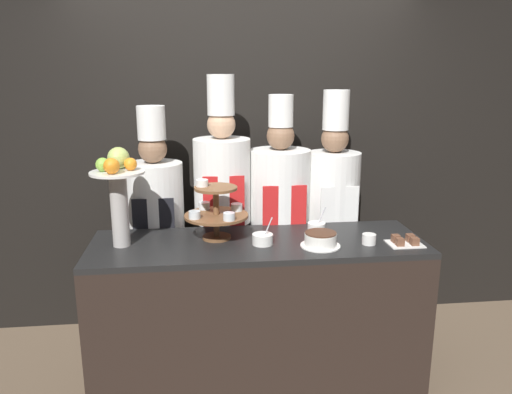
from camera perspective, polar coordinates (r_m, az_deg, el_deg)
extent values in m
cube|color=black|center=(3.78, -1.41, 6.12)|extent=(10.00, 0.06, 2.80)
cube|color=black|center=(3.20, 0.21, -13.32)|extent=(2.00, 0.66, 0.90)
cube|color=black|center=(3.01, 0.22, -5.40)|extent=(2.00, 0.66, 0.03)
cylinder|color=brown|center=(3.07, -4.51, -4.59)|extent=(0.17, 0.17, 0.02)
cylinder|color=brown|center=(3.02, -4.57, -1.83)|extent=(0.04, 0.04, 0.32)
cylinder|color=brown|center=(3.03, -4.56, -2.14)|extent=(0.39, 0.39, 0.02)
cylinder|color=brown|center=(2.98, -4.62, 1.01)|extent=(0.26, 0.26, 0.02)
cylinder|color=silver|center=(3.14, -5.93, -0.99)|extent=(0.07, 0.07, 0.04)
cylinder|color=beige|center=(3.14, -5.93, -1.11)|extent=(0.06, 0.06, 0.03)
cylinder|color=silver|center=(2.95, -7.03, -2.03)|extent=(0.07, 0.07, 0.04)
cylinder|color=gold|center=(2.95, -7.03, -2.15)|extent=(0.06, 0.06, 0.03)
cylinder|color=silver|center=(2.90, -3.09, -2.24)|extent=(0.07, 0.07, 0.04)
cylinder|color=red|center=(2.90, -3.09, -2.37)|extent=(0.06, 0.06, 0.03)
cylinder|color=silver|center=(3.09, -2.22, -1.17)|extent=(0.07, 0.07, 0.04)
cylinder|color=green|center=(3.09, -2.22, -1.29)|extent=(0.06, 0.06, 0.03)
cylinder|color=white|center=(3.00, -6.19, 1.60)|extent=(0.07, 0.07, 0.04)
cylinder|color=#B2ADA8|center=(2.98, -15.32, -1.47)|extent=(0.10, 0.10, 0.43)
cylinder|color=white|center=(2.93, -15.60, 2.71)|extent=(0.31, 0.31, 0.01)
sphere|color=orange|center=(2.93, -14.15, 3.67)|extent=(0.07, 0.07, 0.07)
sphere|color=#ADC160|center=(2.99, -15.45, 4.32)|extent=(0.13, 0.13, 0.13)
sphere|color=#84B742|center=(2.94, -17.12, 3.56)|extent=(0.08, 0.08, 0.08)
sphere|color=orange|center=(2.85, -16.18, 3.42)|extent=(0.09, 0.09, 0.09)
cylinder|color=white|center=(2.95, 7.36, -5.54)|extent=(0.23, 0.23, 0.01)
cylinder|color=white|center=(2.93, 7.39, -4.81)|extent=(0.19, 0.19, 0.07)
cylinder|color=#472819|center=(2.92, 7.41, -4.09)|extent=(0.18, 0.18, 0.01)
cylinder|color=white|center=(3.03, 12.79, -4.72)|extent=(0.08, 0.08, 0.06)
cube|color=white|center=(3.08, 16.64, -5.15)|extent=(0.20, 0.16, 0.01)
cube|color=brown|center=(3.03, 16.12, -4.95)|extent=(0.04, 0.04, 0.04)
cube|color=brown|center=(3.07, 17.67, -4.85)|extent=(0.04, 0.04, 0.04)
cube|color=brown|center=(3.09, 15.67, -4.58)|extent=(0.04, 0.04, 0.04)
cube|color=brown|center=(3.12, 17.21, -4.48)|extent=(0.04, 0.04, 0.04)
cylinder|color=white|center=(2.95, 0.76, -4.84)|extent=(0.12, 0.12, 0.06)
cylinder|color=#BCBCC1|center=(2.93, 1.42, -3.40)|extent=(0.05, 0.01, 0.11)
cylinder|color=white|center=(3.20, 6.93, -3.46)|extent=(0.11, 0.11, 0.06)
cylinder|color=#BCBCC1|center=(3.18, 7.51, -2.15)|extent=(0.05, 0.01, 0.11)
cube|color=black|center=(3.68, -10.93, -10.57)|extent=(0.29, 0.16, 0.81)
cylinder|color=white|center=(3.46, -11.44, -0.46)|extent=(0.38, 0.38, 0.53)
cube|color=black|center=(3.31, -11.60, -3.01)|extent=(0.27, 0.01, 0.34)
sphere|color=#846047|center=(3.39, -11.74, 5.41)|extent=(0.19, 0.19, 0.19)
cylinder|color=white|center=(3.37, -11.89, 8.30)|extent=(0.18, 0.18, 0.22)
cube|color=#28282D|center=(3.65, -3.68, -9.63)|extent=(0.29, 0.16, 0.92)
cylinder|color=white|center=(3.42, -3.88, 1.88)|extent=(0.39, 0.39, 0.57)
cube|color=red|center=(3.27, -3.69, -0.77)|extent=(0.27, 0.01, 0.37)
sphere|color=tan|center=(3.36, -3.99, 8.26)|extent=(0.19, 0.19, 0.19)
cylinder|color=white|center=(3.34, -4.05, 11.57)|extent=(0.18, 0.18, 0.26)
cube|color=black|center=(3.70, 2.62, -9.71)|extent=(0.31, 0.17, 0.87)
cylinder|color=white|center=(3.47, 2.75, 0.97)|extent=(0.42, 0.42, 0.54)
cube|color=red|center=(3.31, 3.28, -1.64)|extent=(0.29, 0.01, 0.35)
sphere|color=#846047|center=(3.41, 2.82, 6.99)|extent=(0.19, 0.19, 0.19)
cylinder|color=white|center=(3.39, 2.86, 9.82)|extent=(0.17, 0.17, 0.21)
cube|color=#38332D|center=(3.78, 8.39, -9.45)|extent=(0.28, 0.15, 0.85)
cylinder|color=white|center=(3.56, 8.78, 0.82)|extent=(0.37, 0.37, 0.53)
cube|color=white|center=(3.42, 9.49, -1.60)|extent=(0.26, 0.01, 0.34)
sphere|color=#846047|center=(3.49, 9.01, 6.59)|extent=(0.19, 0.19, 0.19)
cylinder|color=white|center=(3.47, 9.13, 9.79)|extent=(0.18, 0.18, 0.27)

